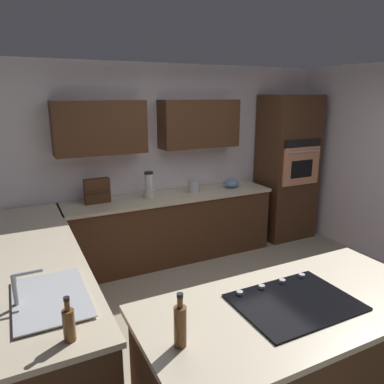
# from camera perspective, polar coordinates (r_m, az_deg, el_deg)

# --- Properties ---
(ground_plane) EXTENTS (14.00, 14.00, 0.00)m
(ground_plane) POSITION_cam_1_polar(r_m,az_deg,el_deg) (3.93, 8.95, -19.32)
(ground_plane) COLOR #9E937F
(wall_back) EXTENTS (6.00, 0.44, 2.60)m
(wall_back) POSITION_cam_1_polar(r_m,az_deg,el_deg) (5.08, -4.48, 6.09)
(wall_back) COLOR silver
(wall_back) RESTS_ON ground
(lower_cabinets_back) EXTENTS (2.80, 0.60, 0.86)m
(lower_cabinets_back) POSITION_cam_1_polar(r_m,az_deg,el_deg) (5.03, -3.21, -5.68)
(lower_cabinets_back) COLOR #472B19
(lower_cabinets_back) RESTS_ON ground
(countertop_back) EXTENTS (2.84, 0.64, 0.04)m
(countertop_back) POSITION_cam_1_polar(r_m,az_deg,el_deg) (4.89, -3.29, -0.74)
(countertop_back) COLOR beige
(countertop_back) RESTS_ON lower_cabinets_back
(lower_cabinets_side) EXTENTS (0.60, 2.90, 0.86)m
(lower_cabinets_side) POSITION_cam_1_polar(r_m,az_deg,el_deg) (3.62, -21.83, -15.47)
(lower_cabinets_side) COLOR #472B19
(lower_cabinets_side) RESTS_ON ground
(countertop_side) EXTENTS (0.64, 2.94, 0.04)m
(countertop_side) POSITION_cam_1_polar(r_m,az_deg,el_deg) (3.42, -22.56, -8.92)
(countertop_side) COLOR beige
(countertop_side) RESTS_ON lower_cabinets_side
(island_base) EXTENTS (1.96, 0.87, 0.86)m
(island_base) POSITION_cam_1_polar(r_m,az_deg,el_deg) (2.82, 14.96, -24.53)
(island_base) COLOR #472B19
(island_base) RESTS_ON ground
(island_top) EXTENTS (2.04, 0.95, 0.04)m
(island_top) POSITION_cam_1_polar(r_m,az_deg,el_deg) (2.56, 15.66, -16.69)
(island_top) COLOR beige
(island_top) RESTS_ON island_base
(wall_oven) EXTENTS (0.80, 0.66, 2.20)m
(wall_oven) POSITION_cam_1_polar(r_m,az_deg,el_deg) (5.86, 14.54, 3.65)
(wall_oven) COLOR #472B19
(wall_oven) RESTS_ON ground
(sink_unit) EXTENTS (0.46, 0.70, 0.23)m
(sink_unit) POSITION_cam_1_polar(r_m,az_deg,el_deg) (2.65, -21.34, -15.06)
(sink_unit) COLOR #515456
(sink_unit) RESTS_ON countertop_side
(cooktop) EXTENTS (0.76, 0.56, 0.03)m
(cooktop) POSITION_cam_1_polar(r_m,az_deg,el_deg) (2.55, 15.62, -16.11)
(cooktop) COLOR black
(cooktop) RESTS_ON island_top
(blender) EXTENTS (0.15, 0.15, 0.34)m
(blender) POSITION_cam_1_polar(r_m,az_deg,el_deg) (4.75, -6.70, 0.82)
(blender) COLOR beige
(blender) RESTS_ON countertop_back
(mixing_bowl) EXTENTS (0.23, 0.23, 0.13)m
(mixing_bowl) POSITION_cam_1_polar(r_m,az_deg,el_deg) (5.31, 6.11, 1.39)
(mixing_bowl) COLOR #668CB2
(mixing_bowl) RESTS_ON countertop_back
(spice_rack) EXTENTS (0.31, 0.11, 0.31)m
(spice_rack) POSITION_cam_1_polar(r_m,az_deg,el_deg) (4.64, -14.55, 0.18)
(spice_rack) COLOR #472B19
(spice_rack) RESTS_ON countertop_back
(kettle) EXTENTS (0.15, 0.15, 0.17)m
(kettle) POSITION_cam_1_polar(r_m,az_deg,el_deg) (5.01, 0.32, 0.91)
(kettle) COLOR #B7BABF
(kettle) RESTS_ON countertop_back
(dish_soap_bottle) EXTENTS (0.07, 0.07, 0.26)m
(dish_soap_bottle) POSITION_cam_1_polar(r_m,az_deg,el_deg) (2.20, -18.63, -18.85)
(dish_soap_bottle) COLOR brown
(dish_soap_bottle) RESTS_ON countertop_side
(oil_bottle) EXTENTS (0.07, 0.07, 0.31)m
(oil_bottle) POSITION_cam_1_polar(r_m,az_deg,el_deg) (2.05, -1.85, -19.96)
(oil_bottle) COLOR brown
(oil_bottle) RESTS_ON island_top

